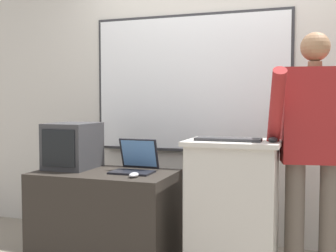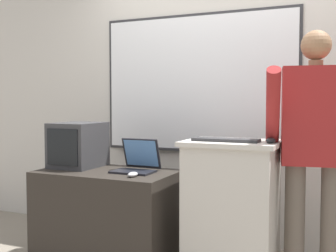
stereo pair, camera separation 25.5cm
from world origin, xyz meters
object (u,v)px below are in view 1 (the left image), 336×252
at_px(computer_mouse_by_laptop, 134,175).
at_px(crt_monitor, 73,146).
at_px(lectern_podium, 233,211).
at_px(wireless_keyboard, 228,139).
at_px(laptop, 136,162).
at_px(person_presenter, 313,142).
at_px(computer_mouse_by_keyboard, 273,140).
at_px(side_desk, 105,219).

xyz_separation_m(computer_mouse_by_laptop, crt_monitor, (-0.62, 0.22, 0.16)).
distance_m(lectern_podium, wireless_keyboard, 0.50).
bearing_deg(crt_monitor, laptop, -0.29).
height_order(person_presenter, computer_mouse_by_keyboard, person_presenter).
bearing_deg(lectern_podium, person_presenter, 10.27).
distance_m(person_presenter, wireless_keyboard, 0.56).
bearing_deg(laptop, lectern_podium, -3.18).
bearing_deg(lectern_podium, computer_mouse_by_laptop, -164.86).
bearing_deg(person_presenter, lectern_podium, 179.80).
bearing_deg(wireless_keyboard, computer_mouse_by_keyboard, 0.17).
height_order(wireless_keyboard, computer_mouse_by_laptop, wireless_keyboard).
bearing_deg(crt_monitor, side_desk, -13.23).
xyz_separation_m(side_desk, person_presenter, (1.47, 0.12, 0.62)).
relative_size(lectern_podium, laptop, 3.22).
distance_m(laptop, wireless_keyboard, 0.75).
xyz_separation_m(person_presenter, computer_mouse_by_laptop, (-1.17, -0.27, -0.24)).
relative_size(lectern_podium, person_presenter, 0.58).
bearing_deg(side_desk, crt_monitor, 166.77).
distance_m(computer_mouse_by_laptop, computer_mouse_by_keyboard, 0.97).
relative_size(side_desk, laptop, 3.40).
relative_size(laptop, wireless_keyboard, 0.70).
xyz_separation_m(person_presenter, crt_monitor, (-1.79, -0.05, -0.08)).
height_order(lectern_podium, laptop, lectern_podium).
height_order(computer_mouse_by_laptop, computer_mouse_by_keyboard, computer_mouse_by_keyboard).
bearing_deg(side_desk, lectern_podium, 1.84).
relative_size(side_desk, crt_monitor, 2.54).
bearing_deg(person_presenter, wireless_keyboard, -174.51).
bearing_deg(laptop, computer_mouse_by_keyboard, -5.77).
height_order(person_presenter, laptop, person_presenter).
xyz_separation_m(lectern_podium, person_presenter, (0.51, 0.09, 0.48)).
bearing_deg(computer_mouse_by_keyboard, lectern_podium, 167.14).
bearing_deg(side_desk, wireless_keyboard, -1.87).
bearing_deg(laptop, side_desk, -162.02).
relative_size(wireless_keyboard, computer_mouse_by_laptop, 4.37).
bearing_deg(lectern_podium, wireless_keyboard, -113.57).
xyz_separation_m(wireless_keyboard, computer_mouse_by_laptop, (-0.63, -0.12, -0.26)).
distance_m(computer_mouse_by_keyboard, crt_monitor, 1.55).
height_order(lectern_podium, computer_mouse_by_laptop, lectern_podium).
bearing_deg(lectern_podium, crt_monitor, 178.04).
height_order(person_presenter, crt_monitor, person_presenter).
distance_m(lectern_podium, computer_mouse_by_laptop, 0.73).
relative_size(lectern_podium, computer_mouse_by_keyboard, 9.81).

